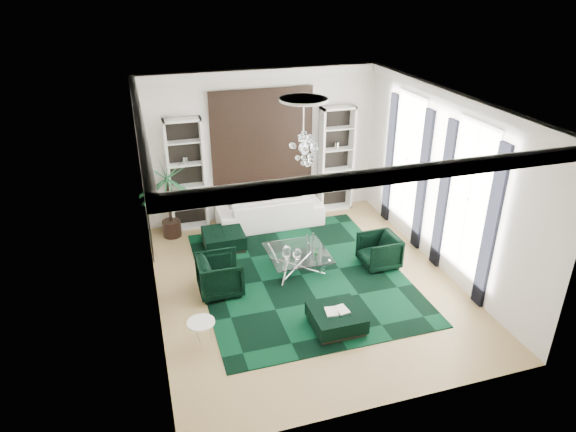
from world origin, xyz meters
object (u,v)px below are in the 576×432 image
object	(u,v)px
armchair_left	(220,275)
ottoman_side	(224,240)
ottoman_front	(336,319)
palm	(168,190)
coffee_table	(298,261)
side_table	(202,333)
sofa	(270,211)
armchair_right	(379,251)

from	to	relation	value
armchair_left	ottoman_side	xyz separation A→B (m)	(0.40, 1.80, -0.19)
ottoman_front	palm	bearing A→B (deg)	119.05
coffee_table	ottoman_side	size ratio (longest dim) A/B	1.38
side_table	sofa	bearing A→B (deg)	60.48
coffee_table	ottoman_side	world-z (taller)	coffee_table
coffee_table	ottoman_front	distance (m)	2.10
ottoman_side	side_table	bearing A→B (deg)	-106.86
armchair_right	sofa	bearing A→B (deg)	-146.56
sofa	ottoman_front	world-z (taller)	sofa
armchair_left	ottoman_side	size ratio (longest dim) A/B	0.95
sofa	armchair_left	world-z (taller)	armchair_left
armchair_right	palm	xyz separation A→B (m)	(-4.20, 2.75, 0.85)
coffee_table	side_table	xyz separation A→B (m)	(-2.35, -1.85, 0.01)
sofa	palm	world-z (taller)	palm
palm	ottoman_front	bearing A→B (deg)	-60.95
armchair_left	armchair_right	bearing A→B (deg)	-90.00
sofa	ottoman_front	bearing A→B (deg)	90.65
ottoman_side	palm	xyz separation A→B (m)	(-1.10, 0.95, 1.01)
ottoman_side	palm	bearing A→B (deg)	139.18
sofa	side_table	bearing A→B (deg)	60.48
side_table	armchair_right	bearing A→B (deg)	20.10
coffee_table	ottoman_front	xyz separation A→B (m)	(0.05, -2.10, -0.04)
armchair_right	ottoman_front	distance (m)	2.45
coffee_table	armchair_left	bearing A→B (deg)	-168.69
armchair_left	side_table	bearing A→B (deg)	158.20
armchair_left	side_table	world-z (taller)	armchair_left
sofa	side_table	size ratio (longest dim) A/B	5.47
palm	armchair_right	bearing A→B (deg)	-33.22
armchair_right	ottoman_side	bearing A→B (deg)	-120.14
sofa	ottoman_front	distance (m)	4.41
sofa	armchair_right	xyz separation A→B (m)	(1.75, -2.65, -0.02)
armchair_left	side_table	distance (m)	1.62
sofa	armchair_right	distance (m)	3.18
ottoman_front	ottoman_side	bearing A→B (deg)	111.52
coffee_table	ottoman_side	xyz separation A→B (m)	(-1.35, 1.45, -0.01)
armchair_right	ottoman_side	world-z (taller)	armchair_right
sofa	ottoman_side	distance (m)	1.61
side_table	ottoman_side	bearing A→B (deg)	73.14
coffee_table	side_table	size ratio (longest dim) A/B	2.63
palm	coffee_table	bearing A→B (deg)	-44.41
coffee_table	side_table	bearing A→B (deg)	-141.79
sofa	palm	xyz separation A→B (m)	(-2.45, 0.10, 0.83)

